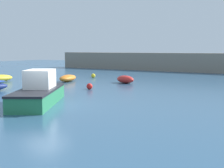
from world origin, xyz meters
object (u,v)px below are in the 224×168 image
(rowboat_blue_near, at_px, (68,78))
(mooring_buoy_red, at_px, (90,86))
(dinghy_near_pier, at_px, (125,79))
(motorboat_with_cabin, at_px, (39,92))
(mooring_buoy_yellow, at_px, (93,76))

(rowboat_blue_near, distance_m, mooring_buoy_red, 7.11)
(dinghy_near_pier, relative_size, rowboat_blue_near, 0.72)
(dinghy_near_pier, relative_size, motorboat_with_cabin, 0.36)
(mooring_buoy_yellow, bearing_deg, dinghy_near_pier, -26.79)
(motorboat_with_cabin, bearing_deg, dinghy_near_pier, 154.99)
(motorboat_with_cabin, distance_m, rowboat_blue_near, 13.55)
(mooring_buoy_red, bearing_deg, mooring_buoy_yellow, 123.92)
(dinghy_near_pier, xyz_separation_m, rowboat_blue_near, (-5.96, -1.72, -0.03))
(dinghy_near_pier, height_order, rowboat_blue_near, dinghy_near_pier)
(motorboat_with_cabin, xyz_separation_m, mooring_buoy_yellow, (-7.50, 16.20, -0.49))
(mooring_buoy_red, bearing_deg, motorboat_with_cabin, -78.28)
(motorboat_with_cabin, height_order, mooring_buoy_yellow, motorboat_with_cabin)
(mooring_buoy_red, distance_m, mooring_buoy_yellow, 10.73)
(dinghy_near_pier, relative_size, mooring_buoy_red, 4.64)
(dinghy_near_pier, distance_m, rowboat_blue_near, 6.20)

